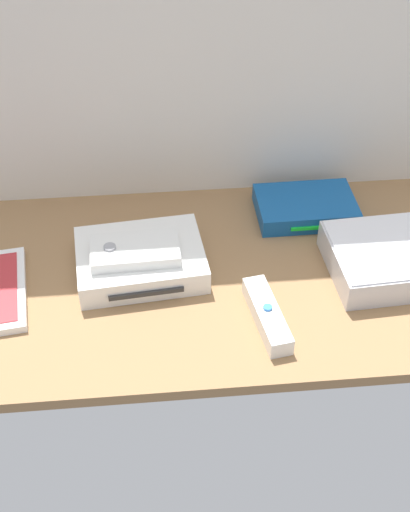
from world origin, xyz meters
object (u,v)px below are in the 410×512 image
Objects in this scene: remote_wand at (267,315)px; remote_classic_pad at (135,251)px; network_router at (306,207)px; game_console at (141,260)px; mini_computer at (381,259)px.

remote_classic_pad is (-19.97, 12.60, 3.90)cm from remote_wand.
network_router is at bearing 21.64° from remote_classic_pad.
network_router is (30.69, 12.50, -0.50)cm from game_console.
remote_wand is 1.03× the size of remote_classic_pad.
remote_wand is (19.22, -13.89, -0.69)cm from game_console.
remote_wand is at bearing -34.28° from remote_classic_pad.
remote_classic_pad is (-31.44, -13.79, 3.71)cm from network_router.
game_console is 23.73cm from remote_wand.
remote_classic_pad is at bearing 138.75° from remote_wand.
network_router is at bearing 16.78° from game_console.
game_console reaches higher than network_router.
remote_wand is at bearing -41.23° from game_console.
network_router and remote_wand have the same top height.
mini_computer is 1.18× the size of remote_wand.
mini_computer is at bearing 16.64° from remote_wand.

